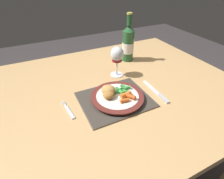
{
  "coord_description": "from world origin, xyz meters",
  "views": [
    {
      "loc": [
        -0.32,
        -0.65,
        1.25
      ],
      "look_at": [
        -0.03,
        -0.06,
        0.78
      ],
      "focal_mm": 28.0,
      "sensor_mm": 36.0,
      "label": 1
    }
  ],
  "objects": [
    {
      "name": "green_beans_pile",
      "position": [
        0.02,
        -0.08,
        0.77
      ],
      "size": [
        0.09,
        0.07,
        0.02
      ],
      "color": "green",
      "rests_on": "dinner_plate"
    },
    {
      "name": "ground_plane",
      "position": [
        0.0,
        0.0,
        0.0
      ],
      "size": [
        6.0,
        6.0,
        0.0
      ],
      "primitive_type": "plane",
      "color": "#383333"
    },
    {
      "name": "dinner_plate",
      "position": [
        -0.02,
        -0.1,
        0.76
      ],
      "size": [
        0.24,
        0.24,
        0.02
      ],
      "color": "white",
      "rests_on": "placemat"
    },
    {
      "name": "bottle",
      "position": [
        0.23,
        0.25,
        0.85
      ],
      "size": [
        0.07,
        0.07,
        0.29
      ],
      "color": "#23562D",
      "rests_on": "dining_table"
    },
    {
      "name": "table_knife",
      "position": [
        0.18,
        -0.14,
        0.74
      ],
      "size": [
        0.03,
        0.2,
        0.01
      ],
      "color": "silver",
      "rests_on": "dining_table"
    },
    {
      "name": "wine_glass",
      "position": [
        0.08,
        0.1,
        0.86
      ],
      "size": [
        0.07,
        0.07,
        0.17
      ],
      "color": "silver",
      "rests_on": "dining_table"
    },
    {
      "name": "glazed_carrots",
      "position": [
        0.01,
        -0.13,
        0.78
      ],
      "size": [
        0.08,
        0.06,
        0.02
      ],
      "color": "orange",
      "rests_on": "dinner_plate"
    },
    {
      "name": "fork",
      "position": [
        -0.24,
        -0.08,
        0.74
      ],
      "size": [
        0.03,
        0.13,
        0.01
      ],
      "color": "silver",
      "rests_on": "dining_table"
    },
    {
      "name": "breaded_croquettes",
      "position": [
        -0.06,
        -0.08,
        0.79
      ],
      "size": [
        0.09,
        0.1,
        0.04
      ],
      "color": "#A87033",
      "rests_on": "dinner_plate"
    },
    {
      "name": "placemat",
      "position": [
        -0.03,
        -0.09,
        0.74
      ],
      "size": [
        0.31,
        0.26,
        0.01
      ],
      "color": "brown",
      "rests_on": "dining_table"
    },
    {
      "name": "dining_table",
      "position": [
        0.0,
        0.0,
        0.66
      ],
      "size": [
        1.33,
        1.03,
        0.74
      ],
      "color": "tan",
      "rests_on": "ground"
    }
  ]
}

